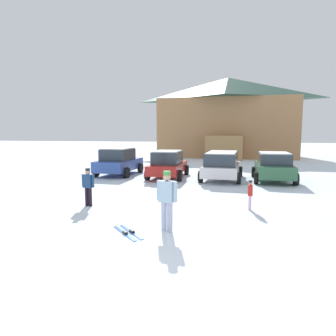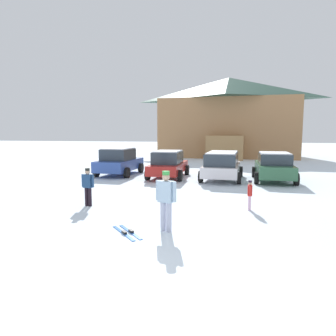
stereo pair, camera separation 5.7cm
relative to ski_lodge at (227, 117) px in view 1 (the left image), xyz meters
name	(u,v)px [view 1 (the left image)]	position (x,y,z in m)	size (l,w,h in m)	color
ground	(121,269)	(-1.00, -29.76, -4.47)	(160.00, 160.00, 0.00)	white
ski_lodge	(227,117)	(0.00, 0.00, 0.00)	(15.26, 10.21, 8.83)	#A6764A
parked_blue_hatchback	(119,161)	(-6.17, -17.23, -3.61)	(2.28, 4.05, 1.72)	#314E9E
parked_red_sedan	(168,164)	(-2.84, -17.67, -3.65)	(2.16, 4.29, 1.63)	#AF221D
parked_white_suv	(222,165)	(0.36, -17.72, -3.60)	(2.37, 4.49, 1.60)	white
parked_green_coupe	(273,166)	(3.19, -17.59, -3.65)	(2.20, 4.11, 1.61)	#326442
skier_child_in_red_jacket	(250,193)	(1.68, -24.44, -3.88)	(0.15, 0.39, 1.05)	#E3B1D0
skier_adult_in_blue_parka	(167,198)	(-0.63, -27.32, -3.53)	(0.60, 0.34, 1.67)	#A6ABC3
skier_teen_in_navy_coat	(88,185)	(-4.09, -25.21, -3.68)	(0.52, 0.25, 1.41)	black
pair_of_skis	(128,232)	(-1.61, -27.71, -4.45)	(1.16, 1.19, 0.08)	blue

